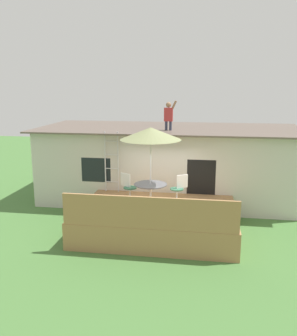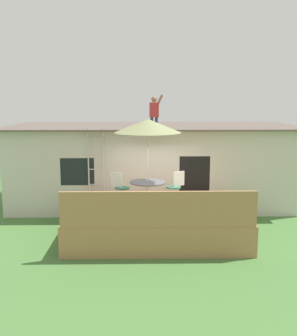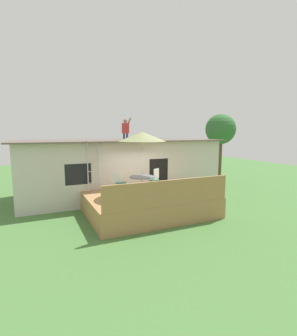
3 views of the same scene
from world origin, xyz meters
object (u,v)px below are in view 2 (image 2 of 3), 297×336
patio_umbrella (148,126)px  patio_chair_right (176,187)px  patio_table (148,187)px  person_figure (154,109)px  patio_chair_left (120,188)px  step_ladder (96,162)px

patio_umbrella → patio_chair_right: 2.15m
patio_table → person_figure: person_figure is taller
patio_table → patio_chair_left: 0.96m
patio_umbrella → step_ladder: size_ratio=1.15×
patio_chair_left → patio_chair_right: (1.68, 0.09, 0.00)m
step_ladder → patio_chair_right: step_ladder is taller
patio_table → patio_chair_left: bearing=149.6°
patio_chair_right → step_ladder: bearing=-54.1°
patio_chair_left → step_ladder: bearing=159.6°
patio_chair_right → patio_umbrella: bearing=0.0°
patio_umbrella → person_figure: (0.28, 2.70, 0.39)m
person_figure → patio_chair_left: bearing=-116.4°
person_figure → patio_table: bearing=-95.8°
person_figure → step_ladder: bearing=-148.0°
patio_chair_right → person_figure: bearing=-108.7°
patio_umbrella → person_figure: size_ratio=2.29×
patio_table → step_ladder: 2.28m
patio_umbrella → patio_chair_right: bearing=33.9°
patio_chair_left → patio_chair_right: size_ratio=1.00×
step_ladder → patio_chair_right: (2.50, -0.92, -0.64)m
patio_umbrella → patio_chair_left: 2.12m
patio_table → patio_umbrella: size_ratio=0.41×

